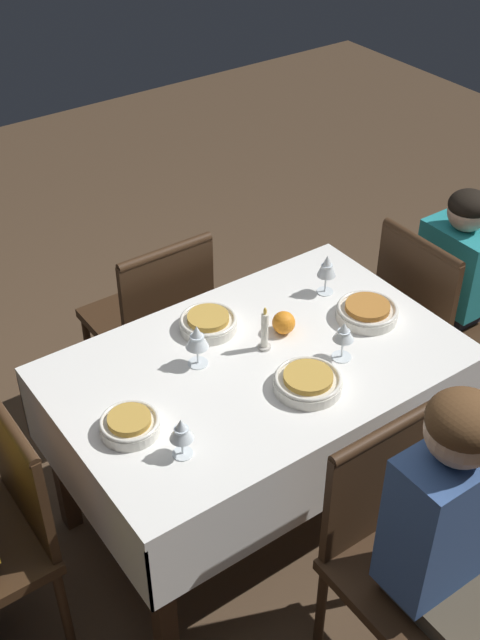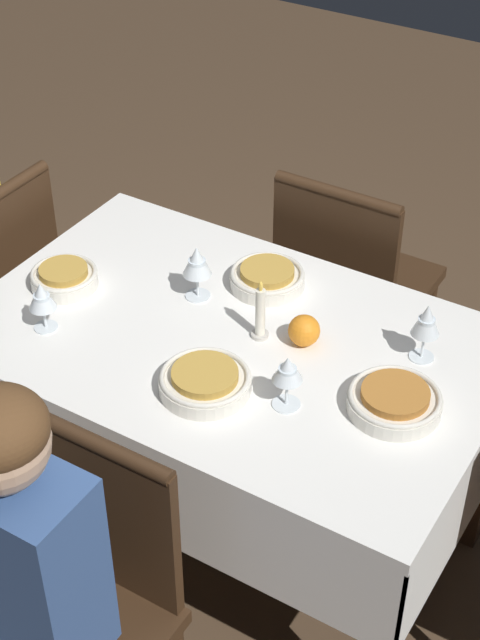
% 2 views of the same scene
% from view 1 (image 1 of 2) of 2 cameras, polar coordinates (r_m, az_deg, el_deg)
% --- Properties ---
extents(ground_plane, '(8.00, 8.00, 0.00)m').
position_cam_1_polar(ground_plane, '(3.18, 1.02, -13.36)').
color(ground_plane, '#4C3826').
extents(dining_table, '(1.34, 0.85, 0.75)m').
position_cam_1_polar(dining_table, '(2.71, 1.17, -4.63)').
color(dining_table, white).
rests_on(dining_table, ground_plane).
extents(chair_south, '(0.43, 0.44, 0.90)m').
position_cam_1_polar(chair_south, '(2.49, 11.50, -15.68)').
color(chair_south, '#382314').
rests_on(chair_south, ground_plane).
extents(chair_east, '(0.44, 0.43, 0.90)m').
position_cam_1_polar(chair_east, '(3.36, 13.51, 0.52)').
color(chair_east, '#382314').
rests_on(chair_east, ground_plane).
extents(chair_north, '(0.43, 0.44, 0.90)m').
position_cam_1_polar(chair_north, '(3.26, -6.17, 0.21)').
color(chair_north, '#382314').
rests_on(chair_north, ground_plane).
extents(person_adult_denim, '(0.30, 0.34, 1.18)m').
position_cam_1_polar(person_adult_denim, '(2.30, 14.82, -15.55)').
color(person_adult_denim, '#4C4233').
rests_on(person_adult_denim, ground_plane).
extents(person_child_teal, '(0.33, 0.30, 1.02)m').
position_cam_1_polar(person_child_teal, '(3.44, 15.59, 2.28)').
color(person_child_teal, '#282833').
rests_on(person_child_teal, ground_plane).
extents(bowl_south, '(0.22, 0.22, 0.06)m').
position_cam_1_polar(bowl_south, '(2.53, 4.85, -4.38)').
color(bowl_south, silver).
rests_on(bowl_south, dining_table).
extents(wine_glass_south, '(0.07, 0.07, 0.14)m').
position_cam_1_polar(wine_glass_south, '(2.61, 7.39, -0.93)').
color(wine_glass_south, white).
rests_on(wine_glass_south, dining_table).
extents(bowl_west, '(0.18, 0.18, 0.06)m').
position_cam_1_polar(bowl_west, '(2.41, -7.85, -7.35)').
color(bowl_west, silver).
rests_on(bowl_west, dining_table).
extents(wine_glass_west, '(0.07, 0.07, 0.14)m').
position_cam_1_polar(wine_glass_west, '(2.28, -4.20, -7.84)').
color(wine_glass_west, white).
rests_on(wine_glass_west, dining_table).
extents(bowl_east, '(0.22, 0.22, 0.06)m').
position_cam_1_polar(bowl_east, '(2.85, 9.03, 0.62)').
color(bowl_east, silver).
rests_on(bowl_east, dining_table).
extents(wine_glass_east, '(0.07, 0.07, 0.16)m').
position_cam_1_polar(wine_glass_east, '(2.91, 6.19, 3.78)').
color(wine_glass_east, white).
rests_on(wine_glass_east, dining_table).
extents(bowl_north, '(0.20, 0.20, 0.06)m').
position_cam_1_polar(bowl_north, '(2.76, -2.27, -0.16)').
color(bowl_north, silver).
rests_on(bowl_north, dining_table).
extents(wine_glass_north, '(0.08, 0.08, 0.15)m').
position_cam_1_polar(wine_glass_north, '(2.57, -3.08, -1.28)').
color(wine_glass_north, white).
rests_on(wine_glass_north, dining_table).
extents(candle_centerpiece, '(0.04, 0.04, 0.17)m').
position_cam_1_polar(candle_centerpiece, '(2.65, 1.76, -0.91)').
color(candle_centerpiece, beige).
rests_on(candle_centerpiece, dining_table).
extents(orange_fruit, '(0.08, 0.08, 0.08)m').
position_cam_1_polar(orange_fruit, '(2.74, 3.13, -0.19)').
color(orange_fruit, orange).
rests_on(orange_fruit, dining_table).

